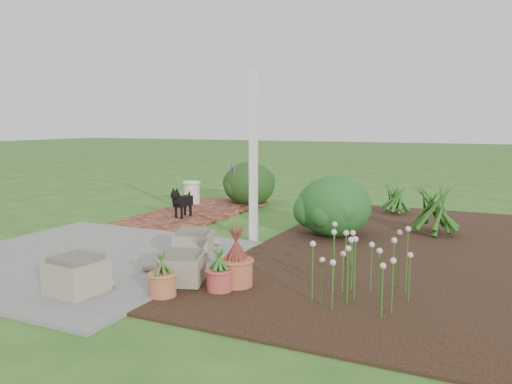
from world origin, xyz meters
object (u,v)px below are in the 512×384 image
at_px(black_dog, 182,201).
at_px(stone_trough_near, 77,276).
at_px(cream_ceramic_urn, 192,193).
at_px(evergreen_shrub, 334,205).

bearing_deg(black_dog, stone_trough_near, -71.03).
relative_size(cream_ceramic_urn, evergreen_shrub, 0.41).
bearing_deg(evergreen_shrub, black_dog, 176.73).
relative_size(black_dog, evergreen_shrub, 0.54).
xyz_separation_m(stone_trough_near, evergreen_shrub, (1.60, 3.70, 0.30)).
bearing_deg(cream_ceramic_urn, stone_trough_near, -69.30).
bearing_deg(stone_trough_near, cream_ceramic_urn, 110.70).
xyz_separation_m(black_dog, evergreen_shrub, (2.90, -0.17, 0.15)).
xyz_separation_m(cream_ceramic_urn, evergreen_shrub, (3.60, -1.61, 0.24)).
bearing_deg(black_dog, cream_ceramic_urn, 116.28).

